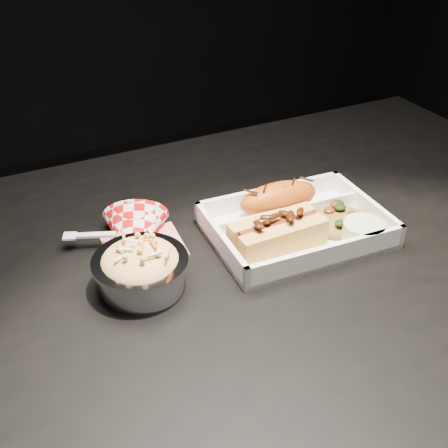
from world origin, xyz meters
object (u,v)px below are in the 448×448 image
(hotdog, at_px, (278,232))
(dining_table, at_px, (257,303))
(food_tray, at_px, (295,229))
(foil_coleslaw_cup, at_px, (141,267))
(fried_pastry, at_px, (279,198))
(napkin_fork, at_px, (134,236))

(hotdog, bearing_deg, dining_table, 167.62)
(food_tray, bearing_deg, foil_coleslaw_cup, -173.36)
(hotdog, bearing_deg, food_tray, 26.81)
(fried_pastry, xyz_separation_m, hotdog, (-0.05, -0.08, 0.00))
(fried_pastry, xyz_separation_m, napkin_fork, (-0.22, 0.03, -0.02))
(food_tray, bearing_deg, dining_table, -161.82)
(dining_table, bearing_deg, food_tray, 15.08)
(dining_table, distance_m, fried_pastry, 0.16)
(dining_table, height_order, napkin_fork, napkin_fork)
(food_tray, height_order, fried_pastry, fried_pastry)
(dining_table, relative_size, food_tray, 4.63)
(food_tray, relative_size, foil_coleslaw_cup, 2.10)
(fried_pastry, height_order, hotdog, hotdog)
(dining_table, height_order, hotdog, hotdog)
(hotdog, xyz_separation_m, foil_coleslaw_cup, (-0.20, 0.01, 0.00))
(food_tray, bearing_deg, napkin_fork, 163.24)
(food_tray, distance_m, napkin_fork, 0.24)
(dining_table, distance_m, foil_coleslaw_cup, 0.21)
(hotdog, distance_m, foil_coleslaw_cup, 0.20)
(foil_coleslaw_cup, xyz_separation_m, napkin_fork, (0.02, 0.10, -0.02))
(dining_table, xyz_separation_m, food_tray, (0.07, 0.02, 0.10))
(hotdog, bearing_deg, foil_coleslaw_cup, 176.46)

